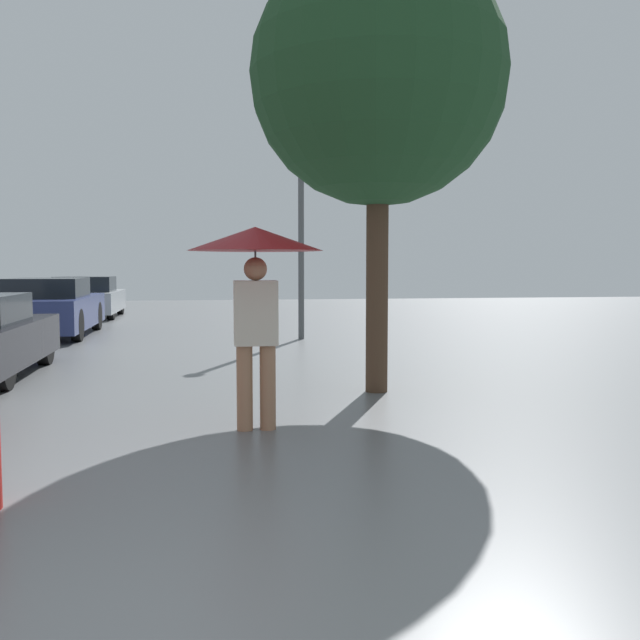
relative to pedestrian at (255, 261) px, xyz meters
The scene contains 5 objects.
pedestrian is the anchor object (origin of this frame).
parked_car_third 10.49m from the pedestrian, 111.23° to the left, with size 1.75×4.39×1.27m.
parked_car_farthest 15.97m from the pedestrian, 104.11° to the left, with size 1.86×3.84×1.22m.
tree 3.24m from the pedestrian, 48.20° to the left, with size 3.05×3.05×5.30m.
street_lamp 8.42m from the pedestrian, 79.16° to the left, with size 0.28×0.28×4.76m.
Camera 1 is at (0.03, -2.38, 1.53)m, focal length 40.00 mm.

